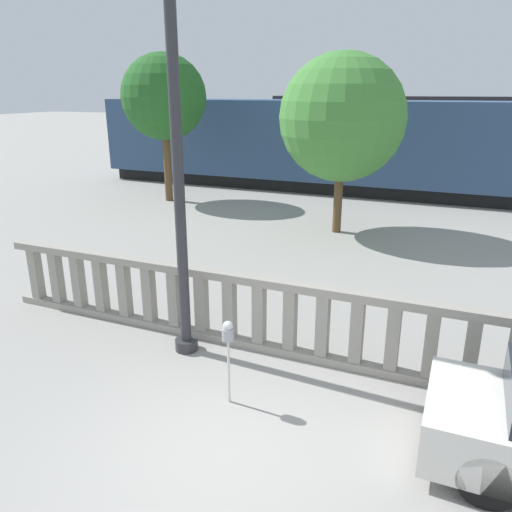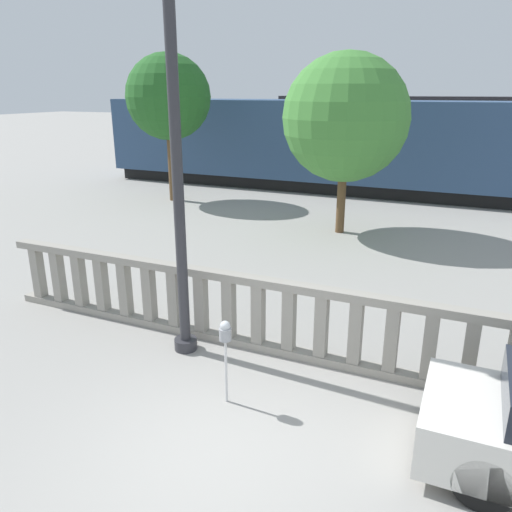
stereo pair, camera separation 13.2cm
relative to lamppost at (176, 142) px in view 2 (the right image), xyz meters
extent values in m
plane|color=gray|center=(1.74, -2.16, -3.61)|extent=(160.00, 160.00, 0.00)
cube|color=gray|center=(1.74, 0.52, -3.54)|extent=(12.14, 0.24, 0.14)
cube|color=gray|center=(1.74, 0.52, -2.32)|extent=(12.14, 0.24, 0.14)
cube|color=gray|center=(-3.95, 0.52, -2.93)|extent=(0.20, 0.20, 1.08)
cube|color=gray|center=(-3.38, 0.52, -2.93)|extent=(0.20, 0.20, 1.08)
cube|color=gray|center=(-2.81, 0.52, -2.93)|extent=(0.20, 0.20, 1.08)
cube|color=gray|center=(-2.24, 0.52, -2.93)|extent=(0.20, 0.20, 1.08)
cube|color=gray|center=(-1.67, 0.52, -2.93)|extent=(0.20, 0.20, 1.08)
cube|color=gray|center=(-1.10, 0.52, -2.93)|extent=(0.20, 0.20, 1.08)
cube|color=gray|center=(-0.54, 0.52, -2.93)|extent=(0.20, 0.20, 1.08)
cube|color=gray|center=(0.03, 0.52, -2.93)|extent=(0.20, 0.20, 1.08)
cube|color=gray|center=(0.60, 0.52, -2.93)|extent=(0.20, 0.20, 1.08)
cube|color=gray|center=(1.17, 0.52, -2.93)|extent=(0.20, 0.20, 1.08)
cube|color=gray|center=(1.74, 0.52, -2.93)|extent=(0.20, 0.20, 1.08)
cube|color=gray|center=(2.31, 0.52, -2.93)|extent=(0.20, 0.20, 1.08)
cube|color=gray|center=(2.88, 0.52, -2.93)|extent=(0.20, 0.20, 1.08)
cube|color=gray|center=(3.45, 0.52, -2.93)|extent=(0.20, 0.20, 1.08)
cube|color=gray|center=(4.02, 0.52, -2.93)|extent=(0.20, 0.20, 1.08)
cube|color=gray|center=(4.59, 0.52, -2.93)|extent=(0.20, 0.20, 1.08)
cylinder|color=#2D2D33|center=(0.00, 0.00, -3.51)|extent=(0.40, 0.40, 0.20)
cylinder|color=#2D2D33|center=(0.00, 0.00, -0.39)|extent=(0.18, 0.18, 6.03)
cylinder|color=silver|center=(1.38, -1.11, -3.10)|extent=(0.04, 0.04, 1.01)
cylinder|color=gray|center=(1.38, -1.11, -2.51)|extent=(0.18, 0.18, 0.18)
sphere|color=#B2B7BC|center=(1.38, -1.11, -2.38)|extent=(0.15, 0.15, 0.15)
cylinder|color=black|center=(4.83, -1.74, -3.27)|extent=(0.67, 0.18, 0.67)
cylinder|color=black|center=(4.83, -0.29, -3.27)|extent=(0.67, 0.18, 0.67)
cube|color=black|center=(0.06, 15.49, -3.33)|extent=(24.89, 2.52, 0.55)
cube|color=navy|center=(0.06, 15.49, -1.36)|extent=(25.40, 3.14, 3.39)
cube|color=black|center=(0.71, 29.52, -3.33)|extent=(19.69, 2.11, 0.55)
cube|color=black|center=(0.71, 29.52, -1.35)|extent=(20.09, 2.64, 3.41)
cylinder|color=brown|center=(0.51, 8.62, -2.54)|extent=(0.27, 0.27, 2.13)
sphere|color=#428438|center=(0.51, 8.62, -0.04)|extent=(3.84, 3.84, 3.84)
cylinder|color=brown|center=(-7.11, 10.66, -2.18)|extent=(0.31, 0.31, 2.86)
sphere|color=#235B23|center=(-7.11, 10.66, 0.50)|extent=(3.33, 3.33, 3.33)
camera|label=1|loc=(4.20, -6.76, 0.77)|focal=35.00mm
camera|label=2|loc=(4.32, -6.71, 0.77)|focal=35.00mm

